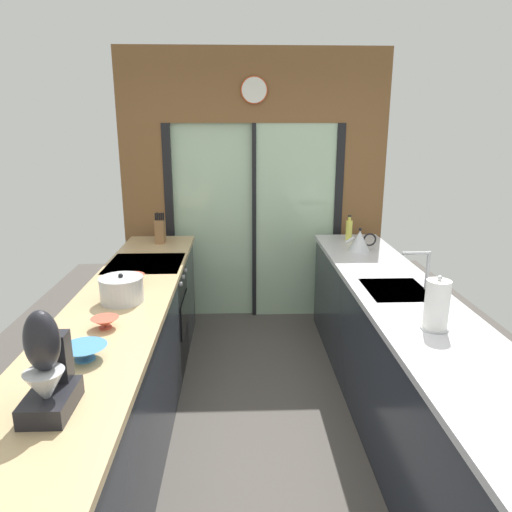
{
  "coord_description": "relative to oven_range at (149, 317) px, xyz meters",
  "views": [
    {
      "loc": [
        -0.16,
        -2.42,
        1.99
      ],
      "look_at": [
        -0.04,
        0.94,
        1.05
      ],
      "focal_mm": 33.41,
      "sensor_mm": 36.0,
      "label": 1
    }
  ],
  "objects": [
    {
      "name": "kettle",
      "position": [
        1.8,
        0.31,
        0.56
      ],
      "size": [
        0.27,
        0.19,
        0.21
      ],
      "color": "#B7BABC",
      "rests_on": "right_counter_run"
    },
    {
      "name": "mixing_bowl_far",
      "position": [
        0.02,
        -0.55,
        0.51
      ],
      "size": [
        0.17,
        0.17,
        0.08
      ],
      "color": "#BC4C38",
      "rests_on": "left_counter_run"
    },
    {
      "name": "knife_block",
      "position": [
        0.02,
        0.68,
        0.58
      ],
      "size": [
        0.09,
        0.14,
        0.29
      ],
      "color": "brown",
      "rests_on": "left_counter_run"
    },
    {
      "name": "stand_mixer",
      "position": [
        0.02,
        -2.03,
        0.63
      ],
      "size": [
        0.17,
        0.27,
        0.42
      ],
      "color": "black",
      "rests_on": "left_counter_run"
    },
    {
      "name": "right_counter_run",
      "position": [
        1.82,
        -0.95,
        0.01
      ],
      "size": [
        0.62,
        3.8,
        0.92
      ],
      "color": "#1E232D",
      "rests_on": "ground_plane"
    },
    {
      "name": "soap_bottle_far",
      "position": [
        1.8,
        0.72,
        0.57
      ],
      "size": [
        0.06,
        0.06,
        0.24
      ],
      "color": "#D1CC4C",
      "rests_on": "right_counter_run"
    },
    {
      "name": "sink_faucet",
      "position": [
        1.97,
        -0.7,
        0.64
      ],
      "size": [
        0.19,
        0.02,
        0.26
      ],
      "color": "#B7BABC",
      "rests_on": "right_counter_run"
    },
    {
      "name": "left_counter_run",
      "position": [
        -0.0,
        -1.12,
        0.01
      ],
      "size": [
        0.62,
        3.8,
        0.92
      ],
      "color": "#1E232D",
      "rests_on": "ground_plane"
    },
    {
      "name": "stock_pot",
      "position": [
        0.02,
        -0.86,
        0.54
      ],
      "size": [
        0.27,
        0.27,
        0.19
      ],
      "color": "#B7BABC",
      "rests_on": "left_counter_run"
    },
    {
      "name": "ground_plane",
      "position": [
        0.91,
        -0.65,
        -0.47
      ],
      "size": [
        5.04,
        7.6,
        0.02
      ],
      "primitive_type": "cube",
      "color": "#4C4742"
    },
    {
      "name": "oven_range",
      "position": [
        0.0,
        0.0,
        0.0
      ],
      "size": [
        0.6,
        0.6,
        0.92
      ],
      "color": "black",
      "rests_on": "ground_plane"
    },
    {
      "name": "mixing_bowl_mid",
      "position": [
        0.02,
        -1.26,
        0.5
      ],
      "size": [
        0.15,
        0.15,
        0.06
      ],
      "color": "#BC4C38",
      "rests_on": "left_counter_run"
    },
    {
      "name": "back_wall_unit",
      "position": [
        0.91,
        1.15,
        1.07
      ],
      "size": [
        2.64,
        0.12,
        2.7
      ],
      "color": "brown",
      "rests_on": "ground_plane"
    },
    {
      "name": "paper_towel_roll",
      "position": [
        1.8,
        -1.34,
        0.6
      ],
      "size": [
        0.15,
        0.15,
        0.3
      ],
      "color": "#B7BABC",
      "rests_on": "right_counter_run"
    },
    {
      "name": "mixing_bowl_near",
      "position": [
        0.02,
        -1.62,
        0.5
      ],
      "size": [
        0.21,
        0.21,
        0.07
      ],
      "color": "teal",
      "rests_on": "left_counter_run"
    }
  ]
}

